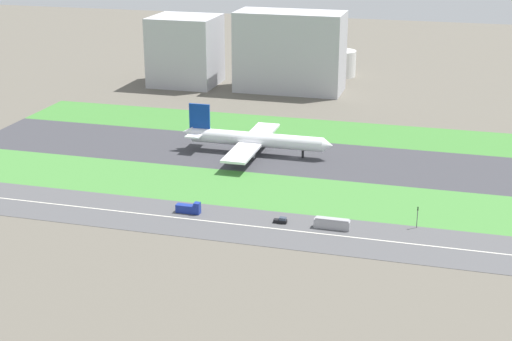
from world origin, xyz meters
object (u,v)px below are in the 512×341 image
Objects in this scene: airliner at (253,139)px; terminal_building at (185,51)px; truck_0 at (189,209)px; hangar_building at (290,52)px; traffic_light at (417,216)px; fuel_tank_west at (339,63)px; car_2 at (281,221)px; bus_0 at (332,224)px.

terminal_building is (-72.06, 114.00, 13.20)m from airliner.
airliner is 1.67× the size of terminal_building.
hangar_building is at bearing 92.39° from truck_0.
fuel_tank_west reaches higher than traffic_light.
airliner reaches higher than traffic_light.
car_2 is at bearing -77.72° from hangar_building.
airliner is 93.66m from traffic_light.
airliner is 68.24m from truck_0.
airliner is at bearing 123.84° from bus_0.
car_2 is 187.43m from hangar_building.
car_2 is 0.11× the size of terminal_building.
airliner is at bearing -57.70° from terminal_building.
car_2 is 0.38× the size of bus_0.
airliner is 73.98m from car_2.
truck_0 is 48.98m from bus_0.
hangar_building is 51.37m from fuel_tank_west.
terminal_building is 61.15m from hangar_building.
airliner is at bearing 112.85° from car_2.
traffic_light is at bearing -39.85° from airliner.
truck_0 is 0.72× the size of bus_0.
bus_0 is at bearing -57.12° from terminal_building.
terminal_building reaches higher than fuel_tank_west.
terminal_building reaches higher than car_2.
terminal_building is at bearing 110.67° from truck_0.
hangar_building is (-10.97, 114.00, 15.57)m from airliner.
car_2 is 0.52× the size of truck_0.
fuel_tank_west is (-62.48, 219.01, 3.40)m from traffic_light.
car_2 is at bearing -85.15° from fuel_tank_west.
car_2 is 227.91m from fuel_tank_west.
terminal_building is at bearing 180.00° from hangar_building.
hangar_building reaches higher than fuel_tank_west.
traffic_light is (26.29, 7.99, 2.47)m from bus_0.
car_2 is 16.97m from bus_0.
hangar_building is at bearing 0.00° from terminal_building.
terminal_building is at bearing 118.96° from car_2.
airliner is 3.33× the size of fuel_tank_west.
traffic_light is (71.89, -60.01, -1.94)m from airliner.
truck_0 is at bearing 180.00° from bus_0.
airliner is at bearing 87.15° from truck_0.
hangar_building is at bearing -114.36° from fuel_tank_west.
terminal_building is (-68.68, 182.00, 17.76)m from truck_0.
terminal_building is 0.66× the size of hangar_building.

